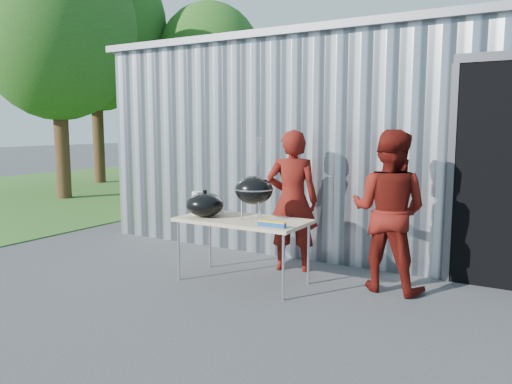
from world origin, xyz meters
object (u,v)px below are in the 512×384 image
Objects in this scene: kettle_grill at (254,183)px; person_cook at (292,201)px; folding_table at (243,222)px; person_bystander at (389,211)px.

kettle_grill is 0.53× the size of person_cook.
person_bystander reaches higher than folding_table.
kettle_grill is (0.13, 0.04, 0.46)m from folding_table.
folding_table is 0.85× the size of person_cook.
folding_table is 1.60× the size of kettle_grill.
person_bystander is (1.25, -0.16, 0.00)m from person_cook.
person_cook is (0.27, 0.75, 0.17)m from folding_table.
person_cook is 1.00× the size of person_bystander.
person_bystander is at bearing 21.66° from kettle_grill.
person_cook is at bearing 79.06° from kettle_grill.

